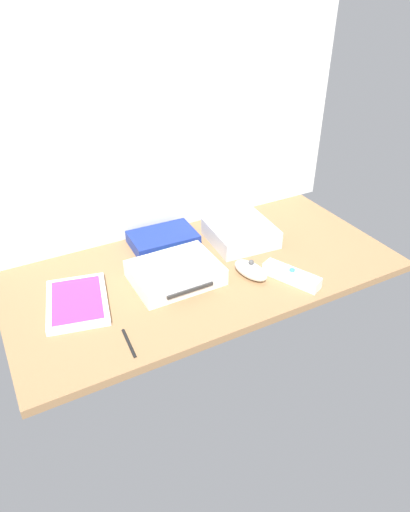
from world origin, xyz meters
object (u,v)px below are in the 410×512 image
(game_case, at_px, (77,302))
(remote_nunchuk, at_px, (251,270))
(remote_wand, at_px, (291,276))
(game_console, at_px, (175,273))
(network_router, at_px, (163,239))
(mini_computer, at_px, (241,232))
(stylus_pen, at_px, (129,342))

(game_case, height_order, remote_nunchuk, remote_nunchuk)
(remote_wand, bearing_deg, game_console, 127.64)
(network_router, bearing_deg, remote_wand, -53.85)
(mini_computer, distance_m, game_case, 0.49)
(network_router, xyz_separation_m, stylus_pen, (-0.22, -0.33, -0.01))
(game_case, relative_size, remote_nunchuk, 1.99)
(remote_nunchuk, bearing_deg, remote_wand, -52.87)
(game_case, xyz_separation_m, remote_nunchuk, (0.41, -0.10, 0.01))
(mini_computer, bearing_deg, remote_nunchuk, -113.88)
(remote_wand, relative_size, remote_nunchuk, 1.39)
(mini_computer, distance_m, remote_nunchuk, 0.18)
(mini_computer, distance_m, network_router, 0.22)
(game_case, xyz_separation_m, stylus_pen, (0.06, -0.18, -0.00))
(remote_nunchuk, bearing_deg, game_case, 151.29)
(game_console, bearing_deg, stylus_pen, -139.21)
(game_console, height_order, network_router, game_console)
(game_console, xyz_separation_m, mini_computer, (0.24, 0.09, 0.00))
(game_case, relative_size, remote_wand, 1.44)
(network_router, height_order, remote_nunchuk, remote_nunchuk)
(remote_nunchuk, bearing_deg, network_router, 101.69)
(stylus_pen, bearing_deg, game_console, 41.11)
(remote_wand, bearing_deg, game_case, 138.64)
(game_console, relative_size, stylus_pen, 2.34)
(mini_computer, relative_size, remote_wand, 1.22)
(network_router, bearing_deg, stylus_pen, -121.95)
(stylus_pen, bearing_deg, mini_computer, 29.95)
(game_case, bearing_deg, remote_nunchuk, -0.37)
(game_console, height_order, stylus_pen, game_console)
(stylus_pen, bearing_deg, remote_nunchuk, 13.01)
(game_console, xyz_separation_m, game_case, (-0.24, 0.02, -0.01))
(remote_wand, distance_m, stylus_pen, 0.43)
(mini_computer, height_order, remote_nunchuk, mini_computer)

